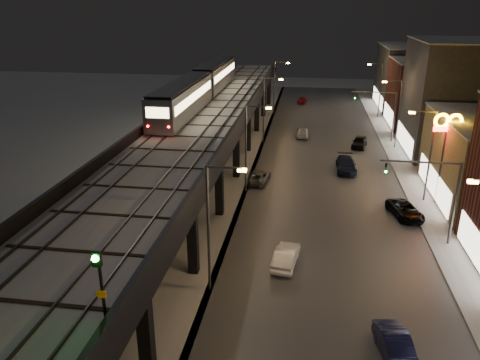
{
  "coord_description": "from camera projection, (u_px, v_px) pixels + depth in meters",
  "views": [
    {
      "loc": [
        5.31,
        -13.51,
        18.35
      ],
      "look_at": [
        0.17,
        21.11,
        5.0
      ],
      "focal_mm": 35.0,
      "sensor_mm": 36.0,
      "label": 1
    }
  ],
  "objects": [
    {
      "name": "viaduct_parapet_far",
      "position": [
        155.0,
        121.0,
        48.31
      ],
      "size": [
        0.3,
        100.0,
        1.1
      ],
      "primitive_type": "cube",
      "color": "black",
      "rests_on": "elevated_viaduct"
    },
    {
      "name": "car_onc_dark",
      "position": [
        405.0,
        211.0,
        42.34
      ],
      "size": [
        3.25,
        5.04,
        1.29
      ],
      "primitive_type": "imported",
      "rotation": [
        0.0,
        0.0,
        0.25
      ],
      "color": "black",
      "rests_on": "ground"
    },
    {
      "name": "under_viaduct_pavement",
      "position": [
        204.0,
        175.0,
        52.92
      ],
      "size": [
        11.0,
        120.0,
        0.06
      ],
      "primitive_type": "cube",
      "color": "#9FA1A8",
      "rests_on": "ground"
    },
    {
      "name": "car_mid_dark",
      "position": [
        303.0,
        133.0,
        67.71
      ],
      "size": [
        1.91,
        4.49,
        1.29
      ],
      "primitive_type": "imported",
      "rotation": [
        0.0,
        0.0,
        3.12
      ],
      "color": "silver",
      "rests_on": "ground"
    },
    {
      "name": "streetlight_right_4",
      "position": [
        379.0,
        86.0,
        77.52
      ],
      "size": [
        2.56,
        0.28,
        9.0
      ],
      "color": "#38383A",
      "rests_on": "ground"
    },
    {
      "name": "car_onc_red",
      "position": [
        359.0,
        142.0,
        62.71
      ],
      "size": [
        2.65,
        4.64,
        1.49
      ],
      "primitive_type": "imported",
      "rotation": [
        0.0,
        0.0,
        -0.22
      ],
      "color": "black",
      "rests_on": "ground"
    },
    {
      "name": "viaduct_trackbed",
      "position": [
        196.0,
        127.0,
        47.85
      ],
      "size": [
        8.4,
        100.0,
        0.32
      ],
      "color": "#B2B7C1",
      "rests_on": "elevated_viaduct"
    },
    {
      "name": "streetlight_left_2",
      "position": [
        249.0,
        143.0,
        46.6
      ],
      "size": [
        2.57,
        0.28,
        9.0
      ],
      "color": "#38383A",
      "rests_on": "ground"
    },
    {
      "name": "elevated_viaduct",
      "position": [
        196.0,
        134.0,
        48.01
      ],
      "size": [
        9.0,
        100.0,
        6.3
      ],
      "color": "black",
      "rests_on": "ground"
    },
    {
      "name": "car_mid_silver",
      "position": [
        259.0,
        177.0,
        50.54
      ],
      "size": [
        2.59,
        4.67,
        1.24
      ],
      "primitive_type": "imported",
      "rotation": [
        0.0,
        0.0,
        3.02
      ],
      "color": "#5C5D5E",
      "rests_on": "ground"
    },
    {
      "name": "car_onc_white",
      "position": [
        346.0,
        165.0,
        53.8
      ],
      "size": [
        2.19,
        5.3,
        1.53
      ],
      "primitive_type": "imported",
      "rotation": [
        0.0,
        0.0,
        0.01
      ],
      "color": "black",
      "rests_on": "ground"
    },
    {
      "name": "sign_mcdonalds",
      "position": [
        447.0,
        133.0,
        42.96
      ],
      "size": [
        2.66,
        0.57,
        8.93
      ],
      "color": "#38383A",
      "rests_on": "ground"
    },
    {
      "name": "traffic_light_rig_b",
      "position": [
        386.0,
        110.0,
        64.04
      ],
      "size": [
        6.1,
        0.34,
        7.0
      ],
      "color": "#38383A",
      "rests_on": "ground"
    },
    {
      "name": "rail_signal",
      "position": [
        99.0,
        274.0,
        17.41
      ],
      "size": [
        0.37,
        0.44,
        3.18
      ],
      "color": "black",
      "rests_on": "viaduct_trackbed"
    },
    {
      "name": "subway_train",
      "position": [
        201.0,
        85.0,
        60.08
      ],
      "size": [
        2.99,
        36.51,
        3.58
      ],
      "color": "gray",
      "rests_on": "viaduct_trackbed"
    },
    {
      "name": "car_near_white",
      "position": [
        286.0,
        257.0,
        34.6
      ],
      "size": [
        2.03,
        4.47,
        1.42
      ],
      "primitive_type": "imported",
      "rotation": [
        0.0,
        0.0,
        3.02
      ],
      "color": "white",
      "rests_on": "ground"
    },
    {
      "name": "building_d",
      "position": [
        460.0,
        99.0,
        58.31
      ],
      "size": [
        12.2,
        13.2,
        14.16
      ],
      "color": "#34343C",
      "rests_on": "ground"
    },
    {
      "name": "road_surface",
      "position": [
        325.0,
        181.0,
        51.06
      ],
      "size": [
        17.0,
        120.0,
        0.06
      ],
      "primitive_type": "cube",
      "color": "#46474D",
      "rests_on": "ground"
    },
    {
      "name": "viaduct_parapet_streetside",
      "position": [
        238.0,
        124.0,
        47.12
      ],
      "size": [
        0.3,
        100.0,
        1.1
      ],
      "primitive_type": "cube",
      "color": "black",
      "rests_on": "elevated_viaduct"
    },
    {
      "name": "car_onc_silver",
      "position": [
        396.0,
        349.0,
        25.41
      ],
      "size": [
        2.21,
        4.48,
        1.41
      ],
      "primitive_type": "imported",
      "rotation": [
        0.0,
        0.0,
        0.17
      ],
      "color": "#101334",
      "rests_on": "ground"
    },
    {
      "name": "traffic_light_rig_a",
      "position": [
        441.0,
        193.0,
        36.31
      ],
      "size": [
        6.1,
        0.34,
        7.0
      ],
      "color": "#38383A",
      "rests_on": "ground"
    },
    {
      "name": "building_e",
      "position": [
        432.0,
        94.0,
        71.96
      ],
      "size": [
        12.2,
        12.2,
        10.16
      ],
      "color": "#4F241C",
      "rests_on": "ground"
    },
    {
      "name": "streetlight_left_3",
      "position": [
        266.0,
        106.0,
        63.23
      ],
      "size": [
        2.57,
        0.28,
        9.0
      ],
      "color": "#38383A",
      "rests_on": "ground"
    },
    {
      "name": "building_f",
      "position": [
        414.0,
        77.0,
        84.72
      ],
      "size": [
        12.2,
        16.2,
        11.16
      ],
      "color": "#333334",
      "rests_on": "ground"
    },
    {
      "name": "streetlight_right_3",
      "position": [
        397.0,
        110.0,
        60.88
      ],
      "size": [
        2.56,
        0.28,
        9.0
      ],
      "color": "#38383A",
      "rests_on": "ground"
    },
    {
      "name": "streetlight_left_4",
      "position": [
        276.0,
        84.0,
        79.87
      ],
      "size": [
        2.57,
        0.28,
        9.0
      ],
      "color": "#38383A",
      "rests_on": "ground"
    },
    {
      "name": "streetlight_left_1",
      "position": [
        212.0,
        221.0,
        29.96
      ],
      "size": [
        2.57,
        0.28,
        9.0
      ],
      "color": "#38383A",
      "rests_on": "ground"
    },
    {
      "name": "sidewalk_right",
      "position": [
        420.0,
        186.0,
        49.68
      ],
      "size": [
        4.0,
        120.0,
        0.14
      ],
      "primitive_type": "cube",
      "color": "#9FA1A8",
      "rests_on": "ground"
    },
    {
      "name": "streetlight_right_2",
      "position": [
        428.0,
        150.0,
        44.25
      ],
      "size": [
        2.56,
        0.28,
        9.0
      ],
      "color": "#38383A",
      "rests_on": "ground"
    },
    {
      "name": "car_far_white",
      "position": [
        302.0,
        100.0,
        90.16
      ],
      "size": [
        1.95,
        3.76,
        1.22
      ],
      "primitive_type": "imported",
      "rotation": [
        0.0,
        0.0,
        2.99
      ],
      "color": "maroon",
      "rests_on": "ground"
    }
  ]
}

